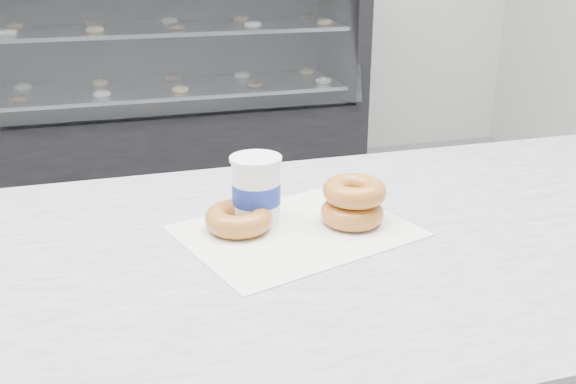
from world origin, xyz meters
name	(u,v)px	position (x,y,z in m)	size (l,w,h in m)	color
display_case	(141,105)	(0.00, 2.12, 0.49)	(2.40, 0.74, 1.25)	black
wax_paper	(296,231)	(0.07, -0.56, 0.90)	(0.34, 0.26, 0.00)	silver
donut_single	(239,218)	(-0.02, -0.53, 0.92)	(0.11, 0.11, 0.04)	#BF7034
donut_stack	(353,202)	(0.16, -0.55, 0.94)	(0.14, 0.14, 0.07)	#BF7034
coffee_cup	(256,189)	(0.02, -0.50, 0.96)	(0.09, 0.09, 0.11)	white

